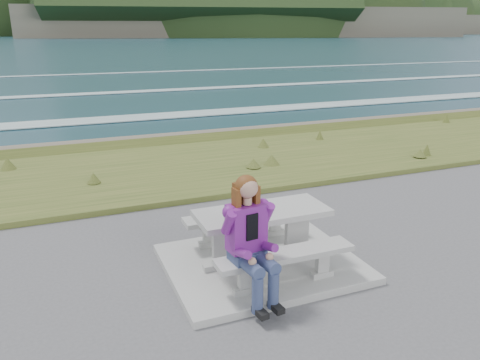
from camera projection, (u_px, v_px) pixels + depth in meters
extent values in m
cube|color=#A1A09B|center=(261.00, 263.00, 6.53)|extent=(2.60, 2.10, 0.10)
cube|color=#A1A09B|center=(225.00, 264.00, 6.31)|extent=(0.62, 0.12, 0.08)
cube|color=#A1A09B|center=(225.00, 245.00, 6.22)|extent=(0.34, 0.09, 0.51)
cube|color=#A1A09B|center=(225.00, 224.00, 6.13)|extent=(0.62, 0.12, 0.08)
cube|color=#A1A09B|center=(296.00, 251.00, 6.69)|extent=(0.62, 0.12, 0.08)
cube|color=#A1A09B|center=(297.00, 232.00, 6.60)|extent=(0.34, 0.09, 0.51)
cube|color=#A1A09B|center=(297.00, 213.00, 6.51)|extent=(0.62, 0.12, 0.08)
cube|color=#A1A09B|center=(262.00, 213.00, 6.29)|extent=(1.80, 0.75, 0.08)
cube|color=#A1A09B|center=(245.00, 290.00, 5.69)|extent=(0.30, 0.12, 0.08)
cube|color=#A1A09B|center=(245.00, 279.00, 5.64)|extent=(0.17, 0.09, 0.22)
cube|color=#A1A09B|center=(245.00, 268.00, 5.60)|extent=(0.30, 0.12, 0.08)
cube|color=#A1A09B|center=(322.00, 274.00, 6.07)|extent=(0.30, 0.12, 0.08)
cube|color=#A1A09B|center=(322.00, 263.00, 6.03)|extent=(0.17, 0.09, 0.22)
cube|color=#A1A09B|center=(323.00, 253.00, 5.98)|extent=(0.30, 0.12, 0.08)
cube|color=#A1A09B|center=(285.00, 255.00, 5.77)|extent=(1.80, 0.35, 0.07)
cube|color=#A1A09B|center=(209.00, 243.00, 6.93)|extent=(0.30, 0.12, 0.08)
cube|color=#A1A09B|center=(209.00, 234.00, 6.88)|extent=(0.17, 0.09, 0.22)
cube|color=#A1A09B|center=(208.00, 225.00, 6.83)|extent=(0.30, 0.12, 0.08)
cube|color=#A1A09B|center=(274.00, 232.00, 7.31)|extent=(0.30, 0.12, 0.08)
cube|color=#A1A09B|center=(275.00, 223.00, 7.26)|extent=(0.17, 0.09, 0.22)
cube|color=#A1A09B|center=(275.00, 214.00, 7.22)|extent=(0.30, 0.12, 0.08)
cube|color=#A1A09B|center=(243.00, 215.00, 7.00)|extent=(1.80, 0.35, 0.07)
cube|color=#3A4E1D|center=(173.00, 171.00, 10.96)|extent=(160.00, 4.50, 0.22)
cube|color=brown|center=(149.00, 144.00, 13.52)|extent=(160.00, 0.80, 2.20)
plane|color=#1D4352|center=(47.00, 35.00, 386.64)|extent=(1600.00, 1600.00, 0.00)
cube|color=white|center=(122.00, 153.00, 19.44)|extent=(220.00, 3.00, 0.06)
cube|color=white|center=(101.00, 120.00, 26.50)|extent=(220.00, 2.00, 0.06)
cube|color=white|center=(84.00, 94.00, 37.09)|extent=(220.00, 1.40, 0.06)
cube|color=white|center=(72.00, 75.00, 52.98)|extent=(220.00, 1.00, 0.06)
cube|color=brown|center=(237.00, 23.00, 341.80)|extent=(296.14, 193.70, 18.00)
ellipsoid|color=black|center=(237.00, 19.00, 340.88)|extent=(311.77, 210.10, 175.12)
cube|color=brown|center=(374.00, 25.00, 488.75)|extent=(224.66, 148.06, 18.00)
ellipsoid|color=black|center=(374.00, 22.00, 487.83)|extent=(236.23, 161.33, 133.91)
cube|color=brown|center=(425.00, 26.00, 633.87)|extent=(197.87, 126.05, 18.00)
ellipsoid|color=black|center=(425.00, 24.00, 632.95)|extent=(207.79, 137.80, 97.86)
cube|color=navy|center=(257.00, 280.00, 5.43)|extent=(0.49, 0.80, 0.58)
cube|color=#7E1F90|center=(246.00, 227.00, 5.46)|extent=(0.47, 0.31, 0.57)
sphere|color=tan|center=(247.00, 188.00, 5.29)|extent=(0.24, 0.24, 0.24)
sphere|color=#592B14|center=(246.00, 186.00, 5.31)|extent=(0.26, 0.26, 0.26)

